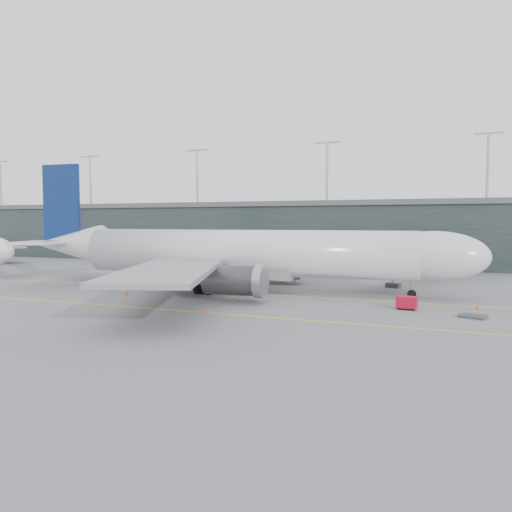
% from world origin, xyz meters
% --- Properties ---
extents(ground, '(320.00, 320.00, 0.00)m').
position_xyz_m(ground, '(0.00, 0.00, 0.00)').
color(ground, slate).
rests_on(ground, ground).
extents(taxiline_a, '(160.00, 0.25, 0.02)m').
position_xyz_m(taxiline_a, '(0.00, -4.00, 0.01)').
color(taxiline_a, yellow).
rests_on(taxiline_a, ground).
extents(taxiline_b, '(160.00, 0.25, 0.02)m').
position_xyz_m(taxiline_b, '(0.00, -20.00, 0.01)').
color(taxiline_b, yellow).
rests_on(taxiline_b, ground).
extents(taxiline_lead_main, '(0.25, 60.00, 0.02)m').
position_xyz_m(taxiline_lead_main, '(5.00, 20.00, 0.01)').
color(taxiline_lead_main, yellow).
rests_on(taxiline_lead_main, ground).
extents(terminal, '(240.00, 36.00, 29.00)m').
position_xyz_m(terminal, '(-0.00, 58.00, 7.62)').
color(terminal, '#1D2728').
rests_on(terminal, ground).
extents(main_aircraft, '(71.27, 66.90, 19.99)m').
position_xyz_m(main_aircraft, '(3.77, -1.77, 5.61)').
color(main_aircraft, silver).
rests_on(main_aircraft, ground).
extents(jet_bridge, '(17.72, 43.55, 6.75)m').
position_xyz_m(jet_bridge, '(27.42, 24.03, 5.05)').
color(jet_bridge, '#2B2B30').
rests_on(jet_bridge, ground).
extents(gse_cart, '(2.47, 1.76, 1.57)m').
position_xyz_m(gse_cart, '(28.34, -9.41, 0.87)').
color(gse_cart, '#A90C22').
rests_on(gse_cart, ground).
extents(baggage_dolly, '(3.18, 2.82, 0.27)m').
position_xyz_m(baggage_dolly, '(35.46, -11.95, 0.16)').
color(baggage_dolly, '#3B3B40').
rests_on(baggage_dolly, ground).
extents(uld_a, '(2.02, 1.62, 1.82)m').
position_xyz_m(uld_a, '(-5.34, 9.59, 0.96)').
color(uld_a, '#38373C').
rests_on(uld_a, ground).
extents(uld_b, '(2.52, 2.13, 2.09)m').
position_xyz_m(uld_b, '(-2.33, 10.82, 1.10)').
color(uld_b, '#38373C').
rests_on(uld_b, ground).
extents(uld_c, '(2.19, 1.89, 1.75)m').
position_xyz_m(uld_c, '(-0.02, 11.44, 0.92)').
color(uld_c, '#38373C').
rests_on(uld_c, ground).
extents(cone_nose, '(0.41, 0.41, 0.65)m').
position_xyz_m(cone_nose, '(36.12, -6.87, 0.32)').
color(cone_nose, '#ED370D').
rests_on(cone_nose, ground).
extents(cone_wing_stbd, '(0.45, 0.45, 0.71)m').
position_xyz_m(cone_wing_stbd, '(7.63, -20.64, 0.36)').
color(cone_wing_stbd, '#F73D0D').
rests_on(cone_wing_stbd, ground).
extents(cone_wing_port, '(0.38, 0.38, 0.61)m').
position_xyz_m(cone_wing_port, '(8.02, 11.87, 0.31)').
color(cone_wing_port, '#FF3C0E').
rests_on(cone_wing_port, ground).
extents(cone_tail, '(0.42, 0.42, 0.66)m').
position_xyz_m(cone_tail, '(-9.62, -11.91, 0.33)').
color(cone_tail, '#EE5B0D').
rests_on(cone_tail, ground).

